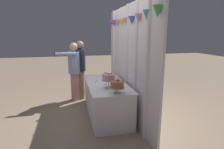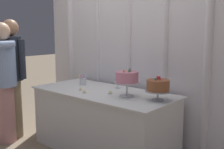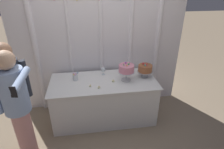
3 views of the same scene
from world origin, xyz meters
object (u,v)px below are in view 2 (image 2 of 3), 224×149
(cake_display_nearright, at_px, (158,86))
(guest_man_dark_suit, at_px, (13,72))
(cake_display_nearleft, at_px, (127,78))
(tealight_near_left, at_px, (85,92))
(cake_table, at_px, (103,121))
(guest_girl_blue_dress, at_px, (3,77))
(flower_vase, at_px, (83,80))
(tealight_near_right, at_px, (110,93))
(tealight_far_left, at_px, (81,90))
(wine_glass, at_px, (118,81))

(cake_display_nearright, bearing_deg, guest_man_dark_suit, -165.38)
(cake_display_nearleft, bearing_deg, tealight_near_left, -158.04)
(cake_table, height_order, guest_girl_blue_dress, guest_girl_blue_dress)
(flower_vase, bearing_deg, guest_man_dark_suit, -144.07)
(tealight_near_right, height_order, guest_man_dark_suit, guest_man_dark_suit)
(flower_vase, height_order, tealight_near_right, flower_vase)
(cake_display_nearleft, xyz_separation_m, cake_display_nearright, (0.36, 0.08, -0.06))
(cake_display_nearright, bearing_deg, tealight_far_left, -167.61)
(cake_table, xyz_separation_m, guest_man_dark_suit, (-1.28, -0.47, 0.55))
(tealight_near_left, relative_size, tealight_near_right, 0.90)
(cake_display_nearleft, relative_size, guest_girl_blue_dress, 0.20)
(flower_vase, relative_size, guest_girl_blue_dress, 0.09)
(tealight_far_left, bearing_deg, guest_man_dark_suit, -163.34)
(wine_glass, height_order, guest_man_dark_suit, guest_man_dark_suit)
(wine_glass, distance_m, guest_man_dark_suit, 1.49)
(cake_display_nearright, distance_m, tealight_near_right, 0.61)
(wine_glass, xyz_separation_m, guest_man_dark_suit, (-1.30, -0.72, 0.07))
(wine_glass, relative_size, tealight_far_left, 3.20)
(cake_display_nearright, distance_m, wine_glass, 0.75)
(tealight_near_left, height_order, tealight_near_right, tealight_near_right)
(cake_display_nearleft, bearing_deg, tealight_near_right, -174.34)
(cake_display_nearright, distance_m, flower_vase, 1.22)
(tealight_near_left, bearing_deg, tealight_near_right, 34.00)
(tealight_far_left, height_order, guest_girl_blue_dress, guest_girl_blue_dress)
(tealight_far_left, xyz_separation_m, tealight_near_left, (0.14, -0.06, -0.00))
(cake_display_nearleft, relative_size, cake_display_nearright, 1.13)
(guest_man_dark_suit, bearing_deg, guest_girl_blue_dress, -67.56)
(guest_man_dark_suit, bearing_deg, cake_display_nearleft, 15.02)
(cake_table, relative_size, cake_display_nearleft, 5.74)
(tealight_far_left, xyz_separation_m, guest_man_dark_suit, (-1.04, -0.31, 0.15))
(cake_display_nearleft, relative_size, tealight_near_left, 6.91)
(cake_table, bearing_deg, cake_display_nearleft, -3.95)
(wine_glass, height_order, tealight_far_left, wine_glass)
(flower_vase, distance_m, tealight_far_left, 0.36)
(tealight_near_left, bearing_deg, guest_man_dark_suit, -167.99)
(cake_display_nearright, bearing_deg, wine_glass, 164.89)
(tealight_far_left, bearing_deg, wine_glass, 57.78)
(tealight_near_right, distance_m, guest_girl_blue_dress, 1.49)
(tealight_near_right, distance_m, guest_man_dark_suit, 1.50)
(cake_table, xyz_separation_m, flower_vase, (-0.47, 0.11, 0.45))
(tealight_near_right, xyz_separation_m, guest_girl_blue_dress, (-1.36, -0.60, 0.11))
(tealight_near_left, bearing_deg, cake_display_nearright, 18.17)
(flower_vase, height_order, tealight_far_left, flower_vase)
(wine_glass, distance_m, tealight_near_right, 0.34)
(cake_display_nearright, height_order, tealight_near_right, cake_display_nearright)
(tealight_far_left, bearing_deg, cake_table, 34.68)
(cake_display_nearleft, bearing_deg, cake_table, 176.05)
(wine_glass, bearing_deg, guest_man_dark_suit, -151.00)
(cake_display_nearleft, height_order, cake_display_nearright, cake_display_nearleft)
(tealight_near_right, bearing_deg, wine_glass, 114.43)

